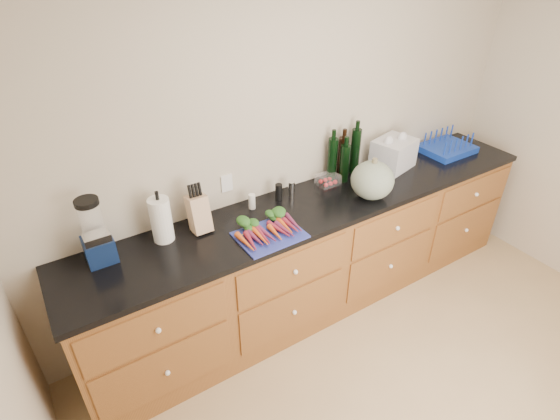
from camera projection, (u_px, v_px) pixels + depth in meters
wall_back at (298, 138)px, 3.12m from camera, size 4.10×0.05×2.60m
cabinets at (320, 255)px, 3.35m from camera, size 3.60×0.64×0.90m
countertop at (323, 203)px, 3.10m from camera, size 3.64×0.62×0.04m
cutting_board at (270, 235)px, 2.72m from camera, size 0.41×0.32×0.01m
carrots at (267, 229)px, 2.74m from camera, size 0.38×0.28×0.05m
squash at (372, 180)px, 3.05m from camera, size 0.30×0.30×0.27m
blender_appliance at (96, 235)px, 2.43m from camera, size 0.16×0.16×0.41m
paper_towel at (161, 220)px, 2.62m from camera, size 0.13×0.13×0.29m
knife_block at (199, 214)px, 2.73m from camera, size 0.12×0.12×0.24m
grinder_salt at (252, 201)px, 2.97m from camera, size 0.05×0.05×0.11m
grinder_pepper at (279, 192)px, 3.06m from camera, size 0.05×0.05×0.12m
canister_chrome at (291, 189)px, 3.11m from camera, size 0.05×0.05×0.11m
tomato_box at (328, 180)px, 3.26m from camera, size 0.16×0.13×0.07m
bottles at (344, 157)px, 3.30m from camera, size 0.30×0.15×0.36m
grocery_bag at (393, 154)px, 3.46m from camera, size 0.37×0.32×0.23m
dish_rack at (447, 147)px, 3.75m from camera, size 0.43×0.34×0.17m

